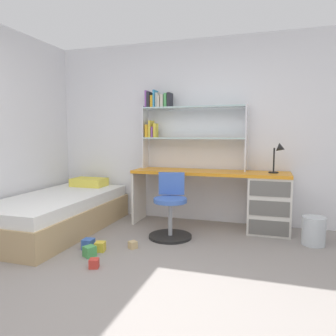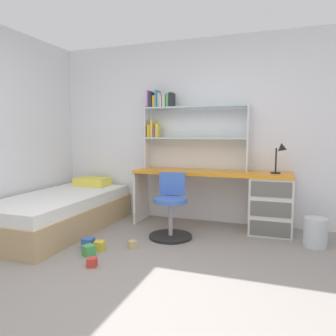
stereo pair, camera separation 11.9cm
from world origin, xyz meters
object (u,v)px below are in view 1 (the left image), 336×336
(toy_block_blue_0, at_px, (88,244))
(toy_block_green_3, at_px, (90,251))
(waste_bin, at_px, (314,231))
(toy_block_natural_1, at_px, (133,245))
(toy_block_red_4, at_px, (94,263))
(desk_lamp, at_px, (279,153))
(bookshelf_hutch, at_px, (178,121))
(swivel_chair, at_px, (170,212))
(bed_platform, at_px, (58,213))
(toy_block_yellow_2, at_px, (100,247))
(desk, at_px, (252,198))

(toy_block_blue_0, relative_size, toy_block_green_3, 1.05)
(waste_bin, xyz_separation_m, toy_block_natural_1, (-1.90, -0.72, -0.12))
(toy_block_red_4, bearing_deg, waste_bin, 32.53)
(desk_lamp, bearing_deg, toy_block_green_3, -142.35)
(bookshelf_hutch, height_order, desk_lamp, bookshelf_hutch)
(swivel_chair, bearing_deg, bed_platform, -173.02)
(toy_block_green_3, distance_m, toy_block_red_4, 0.30)
(swivel_chair, distance_m, waste_bin, 1.64)
(toy_block_red_4, bearing_deg, swivel_chair, 69.11)
(toy_block_yellow_2, height_order, toy_block_red_4, toy_block_yellow_2)
(toy_block_blue_0, bearing_deg, toy_block_red_4, -52.69)
(bookshelf_hutch, distance_m, waste_bin, 2.21)
(bookshelf_hutch, height_order, toy_block_natural_1, bookshelf_hutch)
(desk_lamp, distance_m, toy_block_natural_1, 2.09)
(swivel_chair, distance_m, toy_block_red_4, 1.19)
(desk_lamp, distance_m, bed_platform, 2.92)
(toy_block_natural_1, height_order, toy_block_yellow_2, toy_block_yellow_2)
(waste_bin, height_order, toy_block_yellow_2, waste_bin)
(toy_block_green_3, relative_size, toy_block_red_4, 1.26)
(bookshelf_hutch, height_order, waste_bin, bookshelf_hutch)
(bookshelf_hutch, relative_size, desk_lamp, 3.78)
(waste_bin, xyz_separation_m, toy_block_red_4, (-2.04, -1.30, -0.12))
(swivel_chair, height_order, toy_block_green_3, swivel_chair)
(toy_block_blue_0, height_order, toy_block_yellow_2, toy_block_blue_0)
(toy_block_blue_0, xyz_separation_m, toy_block_red_4, (0.31, -0.41, -0.01))
(toy_block_blue_0, bearing_deg, bed_platform, 146.62)
(desk_lamp, relative_size, bed_platform, 0.18)
(waste_bin, bearing_deg, bookshelf_hutch, 163.68)
(toy_block_green_3, bearing_deg, waste_bin, 25.62)
(swivel_chair, bearing_deg, toy_block_red_4, -110.89)
(bookshelf_hutch, xyz_separation_m, desk_lamp, (1.35, -0.15, -0.42))
(swivel_chair, relative_size, toy_block_blue_0, 6.88)
(bed_platform, relative_size, waste_bin, 6.46)
(bed_platform, relative_size, toy_block_red_4, 24.30)
(bed_platform, height_order, waste_bin, bed_platform)
(desk_lamp, bearing_deg, waste_bin, -42.62)
(toy_block_yellow_2, bearing_deg, toy_block_green_3, -99.81)
(bookshelf_hutch, xyz_separation_m, swivel_chair, (0.11, -0.72, -1.13))
(swivel_chair, bearing_deg, toy_block_yellow_2, -129.78)
(desk_lamp, bearing_deg, toy_block_red_4, -135.00)
(bed_platform, bearing_deg, waste_bin, 7.24)
(toy_block_red_4, bearing_deg, toy_block_green_3, 129.10)
(swivel_chair, xyz_separation_m, bed_platform, (-1.47, -0.18, -0.07))
(desk, bearing_deg, toy_block_green_3, -136.89)
(desk_lamp, bearing_deg, toy_block_natural_1, -144.64)
(desk, bearing_deg, waste_bin, -27.31)
(toy_block_natural_1, bearing_deg, swivel_chair, 61.49)
(bookshelf_hutch, distance_m, bed_platform, 2.03)
(toy_block_blue_0, bearing_deg, desk, 37.04)
(bookshelf_hutch, relative_size, toy_block_blue_0, 12.88)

